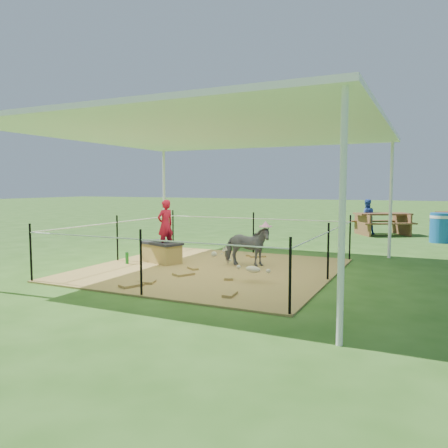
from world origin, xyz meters
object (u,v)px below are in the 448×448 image
at_px(straw_bale, 162,253).
at_px(distant_person, 367,217).
at_px(woman, 165,220).
at_px(green_bottle, 127,258).
at_px(pony, 247,246).
at_px(trash_barrel, 440,228).
at_px(picnic_table_near, 382,224).
at_px(foal, 253,268).

height_order(straw_bale, distant_person, distant_person).
relative_size(woman, green_bottle, 4.32).
height_order(straw_bale, pony, pony).
relative_size(straw_bale, green_bottle, 3.60).
relative_size(trash_barrel, picnic_table_near, 0.49).
relative_size(green_bottle, pony, 0.25).
bearing_deg(distant_person, foal, 65.00).
relative_size(woman, pony, 1.09).
bearing_deg(picnic_table_near, green_bottle, -148.01).
xyz_separation_m(foal, distant_person, (0.72, 8.66, 0.33)).
bearing_deg(woman, distant_person, 179.54).
relative_size(straw_bale, distant_person, 0.73).
height_order(woman, distant_person, woman).
distance_m(straw_bale, pony, 1.82).
distance_m(foal, picnic_table_near, 8.69).
height_order(woman, picnic_table_near, woman).
xyz_separation_m(green_bottle, foal, (2.96, -0.46, 0.11)).
bearing_deg(picnic_table_near, foal, -128.94).
bearing_deg(green_bottle, trash_barrel, 48.93).
xyz_separation_m(trash_barrel, picnic_table_near, (-1.69, 1.39, -0.06)).
bearing_deg(distant_person, green_bottle, 45.60).
relative_size(picnic_table_near, distant_person, 1.49).
bearing_deg(woman, picnic_table_near, 176.15).
xyz_separation_m(woman, foal, (2.31, -0.91, -0.66)).
xyz_separation_m(pony, foal, (0.64, -1.28, -0.17)).
xyz_separation_m(straw_bale, picnic_table_near, (3.64, 7.69, 0.14)).
relative_size(green_bottle, trash_barrel, 0.28).
distance_m(pony, picnic_table_near, 7.56).
bearing_deg(green_bottle, straw_bale, 39.29).
distance_m(woman, picnic_table_near, 8.49).
distance_m(pony, distant_person, 7.51).
bearing_deg(green_bottle, foal, -8.79).
bearing_deg(pony, picnic_table_near, -25.18).
xyz_separation_m(foal, picnic_table_near, (1.23, 8.60, 0.10)).
distance_m(woman, foal, 2.57).
distance_m(green_bottle, trash_barrel, 8.96).
distance_m(woman, distant_person, 8.33).
distance_m(trash_barrel, picnic_table_near, 2.19).
bearing_deg(trash_barrel, distant_person, 146.75).
distance_m(straw_bale, picnic_table_near, 8.51).
height_order(woman, trash_barrel, woman).
bearing_deg(woman, foal, 89.40).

